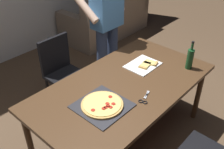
# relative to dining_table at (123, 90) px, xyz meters

# --- Properties ---
(ground_plane) EXTENTS (12.00, 12.00, 0.00)m
(ground_plane) POSITION_rel_dining_table_xyz_m (0.00, 0.00, -0.69)
(ground_plane) COLOR brown
(dining_table) EXTENTS (1.89, 1.03, 0.75)m
(dining_table) POSITION_rel_dining_table_xyz_m (0.00, 0.00, 0.00)
(dining_table) COLOR #4C331E
(dining_table) RESTS_ON ground_plane
(chair_far_side) EXTENTS (0.42, 0.42, 0.90)m
(chair_far_side) POSITION_rel_dining_table_xyz_m (0.00, 1.00, -0.17)
(chair_far_side) COLOR black
(chair_far_side) RESTS_ON ground_plane
(couch) EXTENTS (1.71, 0.88, 0.85)m
(couch) POSITION_rel_dining_table_xyz_m (1.90, 1.99, -0.38)
(couch) COLOR gray
(couch) RESTS_ON ground_plane
(person_serving_pizza) EXTENTS (0.55, 0.54, 1.75)m
(person_serving_pizza) POSITION_rel_dining_table_xyz_m (0.59, 0.78, 0.31)
(person_serving_pizza) COLOR #38476B
(person_serving_pizza) RESTS_ON ground_plane
(pepperoni_pizza_on_tray) EXTENTS (0.43, 0.43, 0.04)m
(pepperoni_pizza_on_tray) POSITION_rel_dining_table_xyz_m (-0.37, -0.07, 0.08)
(pepperoni_pizza_on_tray) COLOR #2D2D33
(pepperoni_pizza_on_tray) RESTS_ON dining_table
(pizza_slices_on_towel) EXTENTS (0.36, 0.28, 0.03)m
(pizza_slices_on_towel) POSITION_rel_dining_table_xyz_m (0.42, 0.05, 0.07)
(pizza_slices_on_towel) COLOR white
(pizza_slices_on_towel) RESTS_ON dining_table
(wine_bottle) EXTENTS (0.07, 0.07, 0.32)m
(wine_bottle) POSITION_rel_dining_table_xyz_m (0.70, -0.32, 0.18)
(wine_bottle) COLOR #194723
(wine_bottle) RESTS_ON dining_table
(kitchen_scissors) EXTENTS (0.20, 0.11, 0.01)m
(kitchen_scissors) POSITION_rel_dining_table_xyz_m (-0.05, -0.29, 0.07)
(kitchen_scissors) COLOR silver
(kitchen_scissors) RESTS_ON dining_table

